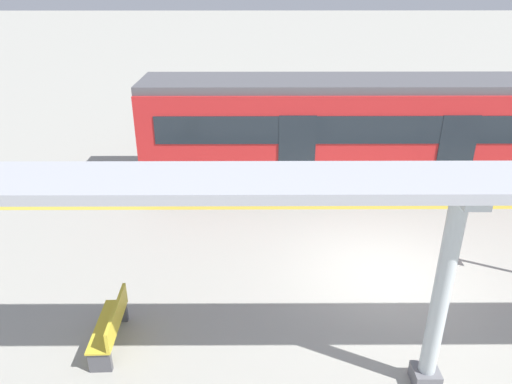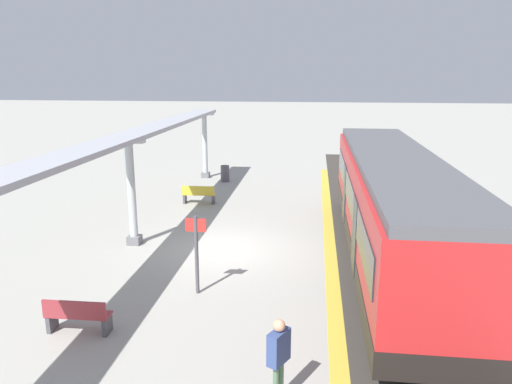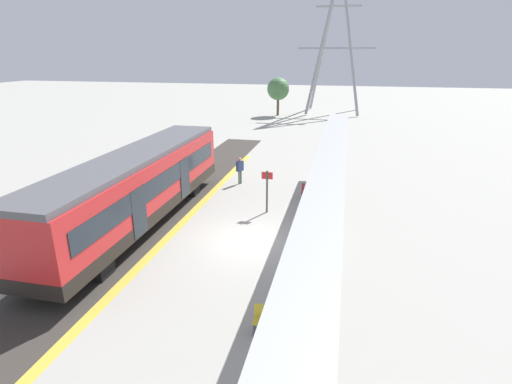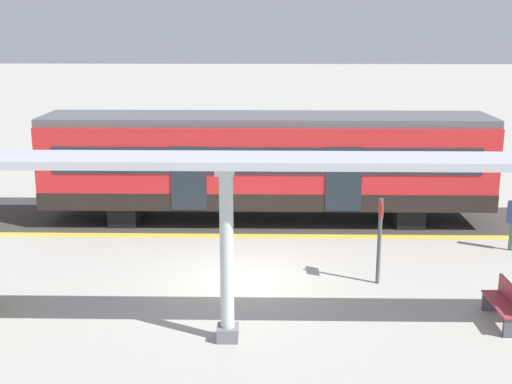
{
  "view_description": "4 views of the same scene",
  "coord_description": "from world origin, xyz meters",
  "px_view_note": "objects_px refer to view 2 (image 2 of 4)",
  "views": [
    {
      "loc": [
        9.36,
        -3.07,
        6.42
      ],
      "look_at": [
        -1.56,
        -3.02,
        1.4
      ],
      "focal_mm": 33.37,
      "sensor_mm": 36.0,
      "label": 1
    },
    {
      "loc": [
        -2.92,
        15.41,
        5.86
      ],
      "look_at": [
        -0.82,
        -1.8,
        1.61
      ],
      "focal_mm": 34.05,
      "sensor_mm": 36.0,
      "label": 2
    },
    {
      "loc": [
        3.77,
        -15.29,
        7.73
      ],
      "look_at": [
        0.25,
        0.48,
        2.1
      ],
      "focal_mm": 28.18,
      "sensor_mm": 36.0,
      "label": 3
    },
    {
      "loc": [
        15.83,
        0.69,
        6.39
      ],
      "look_at": [
        -2.09,
        0.33,
        1.77
      ],
      "focal_mm": 46.65,
      "sensor_mm": 36.0,
      "label": 4
    }
  ],
  "objects_px": {
    "bench_mid_platform": "(199,194)",
    "platform_info_sign": "(196,247)",
    "bench_near_end": "(77,316)",
    "trash_bin": "(225,174)",
    "canopy_pillar_nearest": "(205,145)",
    "canopy_pillar_second": "(132,192)",
    "train_near_carriage": "(392,207)",
    "passenger_waiting_near_edge": "(279,351)"
  },
  "relations": [
    {
      "from": "bench_mid_platform",
      "to": "platform_info_sign",
      "type": "relative_size",
      "value": 0.69
    },
    {
      "from": "canopy_pillar_second",
      "to": "platform_info_sign",
      "type": "height_order",
      "value": "canopy_pillar_second"
    },
    {
      "from": "passenger_waiting_near_edge",
      "to": "canopy_pillar_second",
      "type": "bearing_deg",
      "value": -54.12
    },
    {
      "from": "canopy_pillar_second",
      "to": "trash_bin",
      "type": "relative_size",
      "value": 4.14
    },
    {
      "from": "canopy_pillar_second",
      "to": "passenger_waiting_near_edge",
      "type": "relative_size",
      "value": 2.23
    },
    {
      "from": "canopy_pillar_nearest",
      "to": "platform_info_sign",
      "type": "distance_m",
      "value": 15.25
    },
    {
      "from": "platform_info_sign",
      "to": "passenger_waiting_near_edge",
      "type": "bearing_deg",
      "value": 120.7
    },
    {
      "from": "canopy_pillar_second",
      "to": "bench_near_end",
      "type": "bearing_deg",
      "value": 98.59
    },
    {
      "from": "train_near_carriage",
      "to": "bench_mid_platform",
      "type": "relative_size",
      "value": 9.47
    },
    {
      "from": "bench_mid_platform",
      "to": "trash_bin",
      "type": "xyz_separation_m",
      "value": [
        -0.34,
        -4.83,
        0.0
      ]
    },
    {
      "from": "train_near_carriage",
      "to": "bench_near_end",
      "type": "xyz_separation_m",
      "value": [
        7.73,
        5.24,
        -1.39
      ]
    },
    {
      "from": "canopy_pillar_second",
      "to": "passenger_waiting_near_edge",
      "type": "bearing_deg",
      "value": 125.88
    },
    {
      "from": "bench_near_end",
      "to": "bench_mid_platform",
      "type": "relative_size",
      "value": 1.0
    },
    {
      "from": "bench_mid_platform",
      "to": "passenger_waiting_near_edge",
      "type": "bearing_deg",
      "value": 109.28
    },
    {
      "from": "canopy_pillar_second",
      "to": "trash_bin",
      "type": "height_order",
      "value": "canopy_pillar_second"
    },
    {
      "from": "bench_mid_platform",
      "to": "platform_info_sign",
      "type": "distance_m",
      "value": 9.47
    },
    {
      "from": "trash_bin",
      "to": "passenger_waiting_near_edge",
      "type": "distance_m",
      "value": 18.8
    },
    {
      "from": "train_near_carriage",
      "to": "bench_near_end",
      "type": "bearing_deg",
      "value": 34.12
    },
    {
      "from": "train_near_carriage",
      "to": "bench_mid_platform",
      "type": "xyz_separation_m",
      "value": [
        7.66,
        -6.34,
        -1.39
      ]
    },
    {
      "from": "platform_info_sign",
      "to": "passenger_waiting_near_edge",
      "type": "xyz_separation_m",
      "value": [
        -2.54,
        4.28,
        -0.29
      ]
    },
    {
      "from": "canopy_pillar_nearest",
      "to": "trash_bin",
      "type": "bearing_deg",
      "value": 145.29
    },
    {
      "from": "platform_info_sign",
      "to": "passenger_waiting_near_edge",
      "type": "height_order",
      "value": "platform_info_sign"
    },
    {
      "from": "canopy_pillar_nearest",
      "to": "trash_bin",
      "type": "distance_m",
      "value": 2.15
    },
    {
      "from": "trash_bin",
      "to": "platform_info_sign",
      "type": "bearing_deg",
      "value": 97.45
    },
    {
      "from": "platform_info_sign",
      "to": "train_near_carriage",
      "type": "bearing_deg",
      "value": -152.71
    },
    {
      "from": "bench_mid_platform",
      "to": "platform_info_sign",
      "type": "height_order",
      "value": "platform_info_sign"
    },
    {
      "from": "bench_near_end",
      "to": "trash_bin",
      "type": "relative_size",
      "value": 1.68
    },
    {
      "from": "trash_bin",
      "to": "passenger_waiting_near_edge",
      "type": "xyz_separation_m",
      "value": [
        -4.37,
        18.28,
        0.59
      ]
    },
    {
      "from": "canopy_pillar_nearest",
      "to": "train_near_carriage",
      "type": "bearing_deg",
      "value": 125.57
    },
    {
      "from": "bench_near_end",
      "to": "train_near_carriage",
      "type": "bearing_deg",
      "value": -145.88
    },
    {
      "from": "trash_bin",
      "to": "passenger_waiting_near_edge",
      "type": "height_order",
      "value": "passenger_waiting_near_edge"
    },
    {
      "from": "canopy_pillar_second",
      "to": "bench_mid_platform",
      "type": "bearing_deg",
      "value": -99.91
    },
    {
      "from": "train_near_carriage",
      "to": "trash_bin",
      "type": "distance_m",
      "value": 13.43
    },
    {
      "from": "platform_info_sign",
      "to": "trash_bin",
      "type": "bearing_deg",
      "value": -82.55
    },
    {
      "from": "canopy_pillar_nearest",
      "to": "trash_bin",
      "type": "height_order",
      "value": "canopy_pillar_nearest"
    },
    {
      "from": "train_near_carriage",
      "to": "platform_info_sign",
      "type": "relative_size",
      "value": 6.52
    },
    {
      "from": "bench_near_end",
      "to": "canopy_pillar_nearest",
      "type": "bearing_deg",
      "value": -87.01
    },
    {
      "from": "bench_mid_platform",
      "to": "passenger_waiting_near_edge",
      "type": "distance_m",
      "value": 14.26
    },
    {
      "from": "platform_info_sign",
      "to": "bench_mid_platform",
      "type": "bearing_deg",
      "value": -76.71
    },
    {
      "from": "canopy_pillar_second",
      "to": "passenger_waiting_near_edge",
      "type": "xyz_separation_m",
      "value": [
        -5.68,
        7.86,
        -0.84
      ]
    },
    {
      "from": "bench_near_end",
      "to": "passenger_waiting_near_edge",
      "type": "bearing_deg",
      "value": 158.62
    },
    {
      "from": "bench_mid_platform",
      "to": "trash_bin",
      "type": "relative_size",
      "value": 1.69
    }
  ]
}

